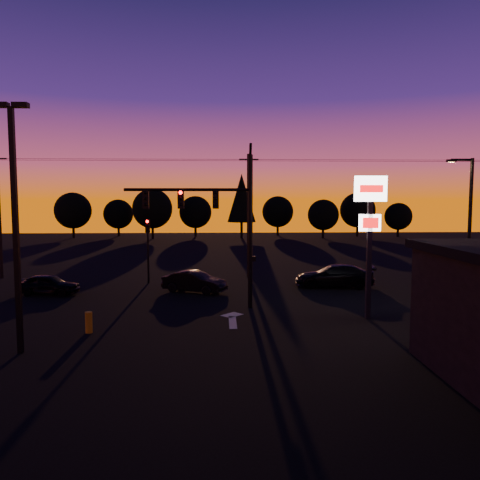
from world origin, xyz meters
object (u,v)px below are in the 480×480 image
object	(u,v)px
traffic_signal_mast	(220,214)
car_left	(48,284)
suv_parked	(475,338)
secondary_signal	(148,241)
bollard	(89,322)
car_mid	(194,282)
streetlight	(468,222)
parking_lot_light	(15,211)
car_right	(334,276)
pylon_sign	(370,216)

from	to	relation	value
traffic_signal_mast	car_left	size ratio (longest dim) A/B	2.36
car_left	suv_parked	xyz separation A→B (m)	(19.70, -11.68, 0.00)
secondary_signal	suv_parked	size ratio (longest dim) A/B	0.97
bollard	car_left	size ratio (longest dim) A/B	0.25
suv_parked	bollard	bearing A→B (deg)	135.82
car_left	car_mid	distance (m)	8.73
secondary_signal	streetlight	world-z (taller)	streetlight
parking_lot_light	traffic_signal_mast	bearing A→B (deg)	43.37
car_left	car_mid	world-z (taller)	car_mid
bollard	suv_parked	xyz separation A→B (m)	(14.99, -3.40, 0.17)
bollard	car_mid	xyz separation A→B (m)	(4.02, 8.65, 0.20)
parking_lot_light	car_right	bearing A→B (deg)	40.26
suv_parked	car_mid	bearing A→B (deg)	100.92
pylon_sign	car_left	world-z (taller)	pylon_sign
parking_lot_light	streetlight	size ratio (longest dim) A/B	1.14
bollard	suv_parked	bearing A→B (deg)	-12.77
secondary_signal	car_left	world-z (taller)	secondary_signal
traffic_signal_mast	streetlight	distance (m)	14.10
traffic_signal_mast	parking_lot_light	bearing A→B (deg)	-136.63
parking_lot_light	secondary_signal	bearing A→B (deg)	80.21
bollard	parking_lot_light	bearing A→B (deg)	-125.28
pylon_sign	car_left	distance (m)	19.01
pylon_sign	bollard	bearing A→B (deg)	-171.28
traffic_signal_mast	car_mid	size ratio (longest dim) A/B	2.17
secondary_signal	traffic_signal_mast	bearing A→B (deg)	-56.81
traffic_signal_mast	streetlight	xyz separation A→B (m)	(14.01, 1.51, -0.52)
pylon_sign	suv_parked	world-z (taller)	pylon_sign
parking_lot_light	bollard	world-z (taller)	parking_lot_light
parking_lot_light	car_left	size ratio (longest dim) A/B	2.52
streetlight	car_mid	xyz separation A→B (m)	(-15.59, 2.70, -3.77)
car_right	suv_parked	world-z (taller)	car_right
bollard	suv_parked	world-z (taller)	suv_parked
car_mid	car_right	distance (m)	9.14
pylon_sign	bollard	world-z (taller)	pylon_sign
traffic_signal_mast	car_right	world-z (taller)	traffic_signal_mast
traffic_signal_mast	bollard	xyz separation A→B (m)	(-5.60, -4.44, -4.48)
streetlight	traffic_signal_mast	bearing A→B (deg)	-173.86
pylon_sign	bollard	distance (m)	13.60
traffic_signal_mast	secondary_signal	bearing A→B (deg)	123.19
car_mid	car_right	bearing A→B (deg)	-56.68
pylon_sign	car_mid	xyz separation A→B (m)	(-8.68, 6.70, -4.26)
traffic_signal_mast	car_left	world-z (taller)	traffic_signal_mast
car_mid	suv_parked	xyz separation A→B (m)	(10.98, -12.05, -0.03)
secondary_signal	bollard	xyz separation A→B (m)	(-0.70, -11.93, -2.41)
streetlight	car_left	xyz separation A→B (m)	(-24.31, 2.34, -3.80)
streetlight	suv_parked	size ratio (longest dim) A/B	1.79
car_left	car_mid	bearing A→B (deg)	-78.46
pylon_sign	bollard	xyz separation A→B (m)	(-12.70, -1.95, -4.46)
streetlight	car_right	world-z (taller)	streetlight
streetlight	pylon_sign	bearing A→B (deg)	-149.92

